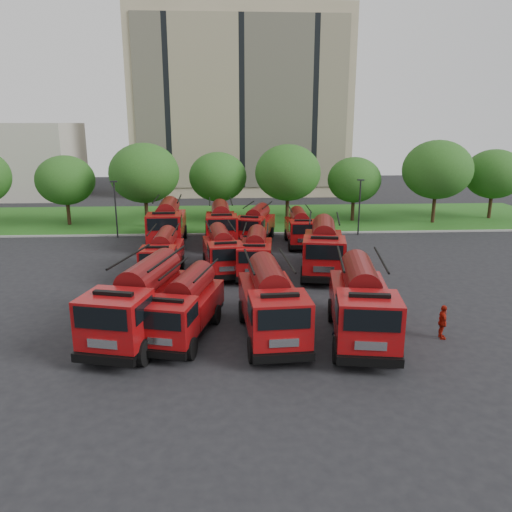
{
  "coord_description": "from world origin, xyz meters",
  "views": [
    {
      "loc": [
        0.01,
        -27.37,
        10.05
      ],
      "look_at": [
        1.74,
        3.37,
        1.8
      ],
      "focal_mm": 35.0,
      "sensor_mm": 36.0,
      "label": 1
    }
  ],
  "objects_px": {
    "fire_truck_9": "(221,224)",
    "fire_truck_10": "(255,225)",
    "fire_truck_6": "(255,253)",
    "firefighter_5": "(352,272)",
    "fire_truck_0": "(141,301)",
    "fire_truck_7": "(323,247)",
    "fire_truck_2": "(271,302)",
    "firefighter_2": "(441,338)",
    "fire_truck_8": "(167,223)",
    "fire_truck_5": "(222,251)",
    "fire_truck_1": "(185,306)",
    "firefighter_0": "(349,347)",
    "firefighter_1": "(293,345)",
    "fire_truck_4": "(163,255)",
    "fire_truck_11": "(300,228)",
    "firefighter_4": "(168,316)",
    "fire_truck_3": "(361,303)",
    "firefighter_3": "(344,347)"
  },
  "relations": [
    {
      "from": "fire_truck_8",
      "to": "firefighter_4",
      "type": "relative_size",
      "value": 4.57
    },
    {
      "from": "firefighter_2",
      "to": "firefighter_4",
      "type": "distance_m",
      "value": 13.94
    },
    {
      "from": "fire_truck_4",
      "to": "firefighter_0",
      "type": "xyz_separation_m",
      "value": [
        9.92,
        -11.71,
        -1.48
      ]
    },
    {
      "from": "fire_truck_0",
      "to": "firefighter_0",
      "type": "height_order",
      "value": "fire_truck_0"
    },
    {
      "from": "fire_truck_4",
      "to": "fire_truck_8",
      "type": "relative_size",
      "value": 0.81
    },
    {
      "from": "fire_truck_9",
      "to": "firefighter_1",
      "type": "relative_size",
      "value": 4.11
    },
    {
      "from": "firefighter_0",
      "to": "firefighter_5",
      "type": "bearing_deg",
      "value": 42.59
    },
    {
      "from": "fire_truck_7",
      "to": "firefighter_0",
      "type": "height_order",
      "value": "fire_truck_7"
    },
    {
      "from": "fire_truck_7",
      "to": "fire_truck_9",
      "type": "relative_size",
      "value": 1.08
    },
    {
      "from": "fire_truck_2",
      "to": "fire_truck_9",
      "type": "xyz_separation_m",
      "value": [
        -2.62,
        19.55,
        -0.02
      ]
    },
    {
      "from": "fire_truck_6",
      "to": "firefighter_4",
      "type": "bearing_deg",
      "value": -118.45
    },
    {
      "from": "firefighter_0",
      "to": "firefighter_5",
      "type": "xyz_separation_m",
      "value": [
        3.04,
        11.86,
        0.0
      ]
    },
    {
      "from": "fire_truck_3",
      "to": "fire_truck_6",
      "type": "distance_m",
      "value": 11.75
    },
    {
      "from": "firefighter_5",
      "to": "fire_truck_5",
      "type": "bearing_deg",
      "value": -2.35
    },
    {
      "from": "fire_truck_1",
      "to": "fire_truck_10",
      "type": "bearing_deg",
      "value": 91.34
    },
    {
      "from": "fire_truck_4",
      "to": "fire_truck_6",
      "type": "xyz_separation_m",
      "value": [
        6.24,
        0.23,
        -0.03
      ]
    },
    {
      "from": "fire_truck_0",
      "to": "fire_truck_5",
      "type": "relative_size",
      "value": 1.23
    },
    {
      "from": "fire_truck_7",
      "to": "firefighter_4",
      "type": "height_order",
      "value": "fire_truck_7"
    },
    {
      "from": "fire_truck_6",
      "to": "firefighter_1",
      "type": "distance_m",
      "value": 11.68
    },
    {
      "from": "fire_truck_2",
      "to": "firefighter_2",
      "type": "distance_m",
      "value": 8.37
    },
    {
      "from": "fire_truck_3",
      "to": "fire_truck_1",
      "type": "bearing_deg",
      "value": -176.0
    },
    {
      "from": "firefighter_0",
      "to": "fire_truck_6",
      "type": "bearing_deg",
      "value": 74.07
    },
    {
      "from": "fire_truck_0",
      "to": "fire_truck_11",
      "type": "xyz_separation_m",
      "value": [
        10.3,
        18.34,
        -0.35
      ]
    },
    {
      "from": "fire_truck_8",
      "to": "fire_truck_0",
      "type": "bearing_deg",
      "value": -88.77
    },
    {
      "from": "fire_truck_7",
      "to": "fire_truck_11",
      "type": "height_order",
      "value": "fire_truck_7"
    },
    {
      "from": "firefighter_5",
      "to": "fire_truck_0",
      "type": "bearing_deg",
      "value": 40.15
    },
    {
      "from": "fire_truck_8",
      "to": "firefighter_4",
      "type": "distance_m",
      "value": 16.85
    },
    {
      "from": "fire_truck_7",
      "to": "firefighter_3",
      "type": "xyz_separation_m",
      "value": [
        -1.23,
        -11.92,
        -1.77
      ]
    },
    {
      "from": "fire_truck_4",
      "to": "firefighter_4",
      "type": "relative_size",
      "value": 3.7
    },
    {
      "from": "fire_truck_2",
      "to": "firefighter_4",
      "type": "distance_m",
      "value": 6.24
    },
    {
      "from": "fire_truck_1",
      "to": "fire_truck_11",
      "type": "bearing_deg",
      "value": 80.2
    },
    {
      "from": "fire_truck_2",
      "to": "fire_truck_3",
      "type": "xyz_separation_m",
      "value": [
        4.26,
        -0.47,
        0.07
      ]
    },
    {
      "from": "fire_truck_10",
      "to": "fire_truck_11",
      "type": "xyz_separation_m",
      "value": [
        3.72,
        -1.14,
        -0.07
      ]
    },
    {
      "from": "fire_truck_9",
      "to": "fire_truck_10",
      "type": "xyz_separation_m",
      "value": [
        2.95,
        0.2,
        -0.18
      ]
    },
    {
      "from": "fire_truck_2",
      "to": "fire_truck_9",
      "type": "height_order",
      "value": "fire_truck_2"
    },
    {
      "from": "fire_truck_0",
      "to": "fire_truck_7",
      "type": "bearing_deg",
      "value": 57.62
    },
    {
      "from": "fire_truck_8",
      "to": "fire_truck_5",
      "type": "bearing_deg",
      "value": -62.43
    },
    {
      "from": "fire_truck_6",
      "to": "firefighter_5",
      "type": "distance_m",
      "value": 6.87
    },
    {
      "from": "fire_truck_0",
      "to": "fire_truck_1",
      "type": "relative_size",
      "value": 1.19
    },
    {
      "from": "firefighter_0",
      "to": "fire_truck_7",
      "type": "bearing_deg",
      "value": 52.18
    },
    {
      "from": "fire_truck_1",
      "to": "firefighter_0",
      "type": "relative_size",
      "value": 3.71
    },
    {
      "from": "fire_truck_2",
      "to": "firefighter_0",
      "type": "distance_m",
      "value": 4.18
    },
    {
      "from": "fire_truck_9",
      "to": "firefighter_2",
      "type": "xyz_separation_m",
      "value": [
        10.77,
        -20.38,
        -1.69
      ]
    },
    {
      "from": "firefighter_0",
      "to": "firefighter_3",
      "type": "xyz_separation_m",
      "value": [
        -0.23,
        0.01,
        0.0
      ]
    },
    {
      "from": "fire_truck_5",
      "to": "fire_truck_6",
      "type": "xyz_separation_m",
      "value": [
        2.28,
        -0.59,
        -0.03
      ]
    },
    {
      "from": "fire_truck_10",
      "to": "firefighter_5",
      "type": "height_order",
      "value": "fire_truck_10"
    },
    {
      "from": "fire_truck_9",
      "to": "fire_truck_6",
      "type": "bearing_deg",
      "value": -77.09
    },
    {
      "from": "fire_truck_0",
      "to": "fire_truck_1",
      "type": "xyz_separation_m",
      "value": [
        2.09,
        -0.02,
        -0.29
      ]
    },
    {
      "from": "fire_truck_4",
      "to": "fire_truck_11",
      "type": "xyz_separation_m",
      "value": [
        10.48,
        8.43,
        -0.03
      ]
    },
    {
      "from": "fire_truck_4",
      "to": "firefighter_4",
      "type": "bearing_deg",
      "value": -80.26
    }
  ]
}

